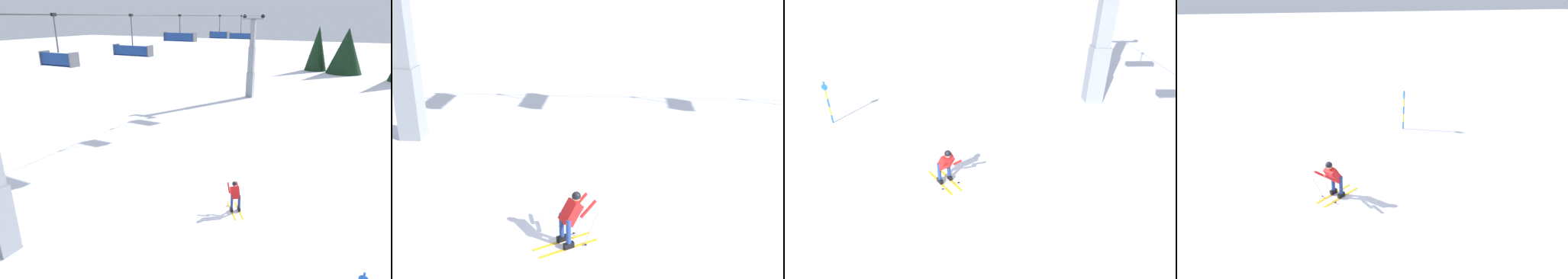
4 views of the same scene
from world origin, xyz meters
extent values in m
plane|color=white|center=(0.00, 0.00, 0.00)|extent=(260.00, 260.00, 0.00)
cube|color=yellow|center=(-0.91, 0.01, 0.01)|extent=(1.45, 1.03, 0.01)
cube|color=black|center=(-0.91, 0.01, 0.09)|extent=(0.29, 0.25, 0.16)
cylinder|color=navy|center=(-0.91, 0.01, 0.51)|extent=(0.13, 0.13, 0.67)
cube|color=yellow|center=(-0.69, -0.31, 0.01)|extent=(1.45, 1.03, 0.01)
cube|color=black|center=(-0.69, -0.31, 0.09)|extent=(0.29, 0.25, 0.16)
cylinder|color=navy|center=(-0.69, -0.31, 0.51)|extent=(0.13, 0.13, 0.67)
cube|color=red|center=(-0.66, -0.06, 0.92)|extent=(0.70, 0.66, 0.66)
sphere|color=tan|center=(-0.52, 0.04, 1.31)|extent=(0.22, 0.22, 0.22)
sphere|color=black|center=(-0.52, 0.04, 1.34)|extent=(0.24, 0.24, 0.24)
cylinder|color=red|center=(-0.47, 0.35, 1.02)|extent=(0.46, 0.35, 0.44)
cylinder|color=gray|center=(-0.46, 0.41, 0.43)|extent=(0.34, 0.39, 1.14)
cylinder|color=black|center=(-0.63, 0.35, 0.05)|extent=(0.07, 0.07, 0.01)
cylinder|color=red|center=(-0.21, -0.03, 1.02)|extent=(0.46, 0.35, 0.44)
cylinder|color=gray|center=(-0.15, -0.04, 0.43)|extent=(0.47, 0.19, 1.14)
cylinder|color=black|center=(-0.27, -0.18, 0.05)|extent=(0.07, 0.07, 0.01)
cube|color=gray|center=(-7.98, 7.30, 1.48)|extent=(0.89, 0.89, 2.96)
cube|color=gray|center=(-7.98, 7.30, 4.43)|extent=(0.75, 0.75, 2.96)
cylinder|color=blue|center=(-5.49, -5.86, 0.21)|extent=(0.07, 0.07, 0.41)
cylinder|color=yellow|center=(-5.49, -5.86, 0.62)|extent=(0.07, 0.07, 0.41)
cylinder|color=blue|center=(-5.49, -5.86, 1.03)|extent=(0.07, 0.07, 0.41)
cylinder|color=yellow|center=(-5.49, -5.86, 1.45)|extent=(0.07, 0.07, 0.41)
cylinder|color=blue|center=(-5.49, -5.86, 1.86)|extent=(0.07, 0.07, 0.41)
cylinder|color=blue|center=(-5.48, -5.86, 1.82)|extent=(0.02, 0.28, 0.28)
camera|label=1|loc=(-14.96, -5.01, 9.19)|focal=31.30mm
camera|label=2|loc=(0.58, -10.87, 7.10)|focal=44.45mm
camera|label=3|loc=(9.14, 1.00, 7.47)|focal=31.35mm
camera|label=4|loc=(1.12, 10.78, 6.71)|focal=32.83mm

